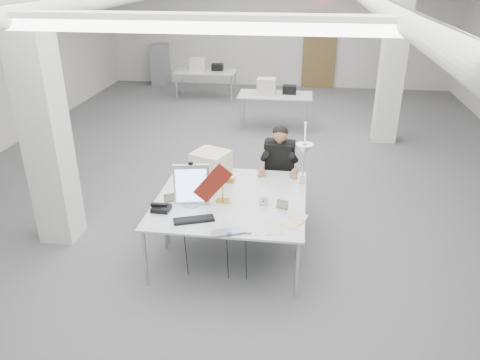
# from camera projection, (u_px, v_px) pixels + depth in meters

# --- Properties ---
(room_shell) EXTENTS (10.04, 14.04, 3.24)m
(room_shell) POSITION_uv_depth(u_px,v_px,m) (254.00, 81.00, 7.25)
(room_shell) COLOR #58585A
(room_shell) RESTS_ON ground
(desk_main) EXTENTS (1.80, 0.90, 0.02)m
(desk_main) POSITION_uv_depth(u_px,v_px,m) (225.00, 217.00, 5.29)
(desk_main) COLOR silver
(desk_main) RESTS_ON room_shell
(desk_second) EXTENTS (1.80, 0.90, 0.02)m
(desk_second) POSITION_uv_depth(u_px,v_px,m) (236.00, 183.00, 6.10)
(desk_second) COLOR silver
(desk_second) RESTS_ON room_shell
(bg_desk_a) EXTENTS (1.60, 0.80, 0.02)m
(bg_desk_a) POSITION_uv_depth(u_px,v_px,m) (275.00, 95.00, 10.21)
(bg_desk_a) COLOR silver
(bg_desk_a) RESTS_ON room_shell
(bg_desk_b) EXTENTS (1.60, 0.80, 0.02)m
(bg_desk_b) POSITION_uv_depth(u_px,v_px,m) (206.00, 71.00, 12.43)
(bg_desk_b) COLOR silver
(bg_desk_b) RESTS_ON room_shell
(filing_cabinet) EXTENTS (0.45, 0.55, 1.20)m
(filing_cabinet) POSITION_uv_depth(u_px,v_px,m) (160.00, 65.00, 14.01)
(filing_cabinet) COLOR gray
(filing_cabinet) RESTS_ON room_shell
(office_chair) EXTENTS (0.61, 0.61, 1.12)m
(office_chair) POSITION_uv_depth(u_px,v_px,m) (279.00, 177.00, 6.72)
(office_chair) COLOR black
(office_chair) RESTS_ON room_shell
(seated_person) EXTENTS (0.57, 0.68, 0.94)m
(seated_person) POSITION_uv_depth(u_px,v_px,m) (279.00, 156.00, 6.53)
(seated_person) COLOR black
(seated_person) RESTS_ON office_chair
(monitor) EXTENTS (0.41, 0.12, 0.51)m
(monitor) POSITION_uv_depth(u_px,v_px,m) (192.00, 185.00, 5.43)
(monitor) COLOR silver
(monitor) RESTS_ON desk_main
(pennant) EXTENTS (0.47, 0.02, 0.51)m
(pennant) POSITION_uv_depth(u_px,v_px,m) (213.00, 183.00, 5.34)
(pennant) COLOR maroon
(pennant) RESTS_ON monitor
(keyboard) EXTENTS (0.47, 0.30, 0.02)m
(keyboard) POSITION_uv_depth(u_px,v_px,m) (194.00, 220.00, 5.18)
(keyboard) COLOR black
(keyboard) RESTS_ON desk_main
(laptop) EXTENTS (0.39, 0.33, 0.03)m
(laptop) POSITION_uv_depth(u_px,v_px,m) (229.00, 234.00, 4.89)
(laptop) COLOR #AEAEB3
(laptop) RESTS_ON desk_main
(mouse) EXTENTS (0.10, 0.08, 0.03)m
(mouse) POSITION_uv_depth(u_px,v_px,m) (248.00, 232.00, 4.93)
(mouse) COLOR #BBBCC0
(mouse) RESTS_ON desk_main
(bankers_lamp) EXTENTS (0.34, 0.18, 0.37)m
(bankers_lamp) POSITION_uv_depth(u_px,v_px,m) (223.00, 187.00, 5.53)
(bankers_lamp) COLOR gold
(bankers_lamp) RESTS_ON desk_main
(desk_phone) EXTENTS (0.21, 0.19, 0.05)m
(desk_phone) POSITION_uv_depth(u_px,v_px,m) (161.00, 208.00, 5.39)
(desk_phone) COLOR black
(desk_phone) RESTS_ON desk_main
(picture_frame_left) EXTENTS (0.13, 0.09, 0.10)m
(picture_frame_left) POSITION_uv_depth(u_px,v_px,m) (169.00, 198.00, 5.58)
(picture_frame_left) COLOR olive
(picture_frame_left) RESTS_ON desk_main
(picture_frame_right) EXTENTS (0.14, 0.07, 0.11)m
(picture_frame_right) POSITION_uv_depth(u_px,v_px,m) (282.00, 204.00, 5.41)
(picture_frame_right) COLOR #A07E45
(picture_frame_right) RESTS_ON desk_main
(desk_clock) EXTENTS (0.11, 0.04, 0.11)m
(desk_clock) POSITION_uv_depth(u_px,v_px,m) (264.00, 201.00, 5.50)
(desk_clock) COLOR #AFAFB4
(desk_clock) RESTS_ON desk_main
(paper_stack_a) EXTENTS (0.24, 0.30, 0.01)m
(paper_stack_a) POSITION_uv_depth(u_px,v_px,m) (273.00, 228.00, 5.03)
(paper_stack_a) COLOR silver
(paper_stack_a) RESTS_ON desk_main
(paper_stack_b) EXTENTS (0.27, 0.28, 0.01)m
(paper_stack_b) POSITION_uv_depth(u_px,v_px,m) (292.00, 223.00, 5.12)
(paper_stack_b) COLOR #F7D393
(paper_stack_b) RESTS_ON desk_main
(paper_stack_c) EXTENTS (0.23, 0.19, 0.01)m
(paper_stack_c) POSITION_uv_depth(u_px,v_px,m) (298.00, 216.00, 5.27)
(paper_stack_c) COLOR silver
(paper_stack_c) RESTS_ON desk_main
(beige_monitor) EXTENTS (0.54, 0.53, 0.40)m
(beige_monitor) POSITION_uv_depth(u_px,v_px,m) (211.00, 166.00, 6.06)
(beige_monitor) COLOR beige
(beige_monitor) RESTS_ON desk_second
(architect_lamp) EXTENTS (0.36, 0.80, 0.99)m
(architect_lamp) POSITION_uv_depth(u_px,v_px,m) (304.00, 154.00, 5.65)
(architect_lamp) COLOR silver
(architect_lamp) RESTS_ON desk_second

